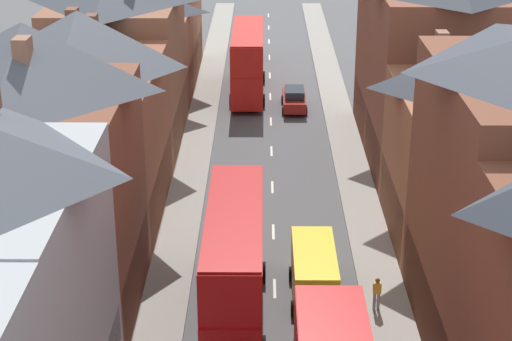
{
  "coord_description": "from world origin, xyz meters",
  "views": [
    {
      "loc": [
        -0.59,
        -11.41,
        20.88
      ],
      "look_at": [
        -0.98,
        34.81,
        1.59
      ],
      "focal_mm": 60.0,
      "sensor_mm": 36.0,
      "label": 1
    }
  ],
  "objects_px": {
    "double_decker_bus_far_approaching": "(248,61)",
    "car_parked_left_a": "(250,50)",
    "double_decker_bus_mid_street": "(234,263)",
    "car_near_silver": "(294,99)",
    "pedestrian_mid_right": "(377,292)",
    "delivery_van": "(314,272)"
  },
  "relations": [
    {
      "from": "double_decker_bus_mid_street",
      "to": "car_near_silver",
      "type": "bearing_deg",
      "value": 83.02
    },
    {
      "from": "car_parked_left_a",
      "to": "double_decker_bus_far_approaching",
      "type": "bearing_deg",
      "value": -90.05
    },
    {
      "from": "double_decker_bus_mid_street",
      "to": "pedestrian_mid_right",
      "type": "height_order",
      "value": "double_decker_bus_mid_street"
    },
    {
      "from": "double_decker_bus_far_approaching",
      "to": "car_near_silver",
      "type": "relative_size",
      "value": 2.36
    },
    {
      "from": "double_decker_bus_far_approaching",
      "to": "car_near_silver",
      "type": "bearing_deg",
      "value": -45.13
    },
    {
      "from": "car_near_silver",
      "to": "car_parked_left_a",
      "type": "bearing_deg",
      "value": 103.73
    },
    {
      "from": "double_decker_bus_mid_street",
      "to": "delivery_van",
      "type": "relative_size",
      "value": 2.08
    },
    {
      "from": "delivery_van",
      "to": "car_near_silver",
      "type": "bearing_deg",
      "value": 90.0
    },
    {
      "from": "car_near_silver",
      "to": "car_parked_left_a",
      "type": "xyz_separation_m",
      "value": [
        -3.6,
        14.73,
        -0.04
      ]
    },
    {
      "from": "double_decker_bus_mid_street",
      "to": "car_near_silver",
      "type": "height_order",
      "value": "double_decker_bus_mid_street"
    },
    {
      "from": "double_decker_bus_mid_street",
      "to": "pedestrian_mid_right",
      "type": "xyz_separation_m",
      "value": [
        6.38,
        0.59,
        -1.78
      ]
    },
    {
      "from": "car_near_silver",
      "to": "pedestrian_mid_right",
      "type": "xyz_separation_m",
      "value": [
        2.77,
        -28.89,
        0.18
      ]
    },
    {
      "from": "car_near_silver",
      "to": "delivery_van",
      "type": "height_order",
      "value": "delivery_van"
    },
    {
      "from": "car_near_silver",
      "to": "delivery_van",
      "type": "relative_size",
      "value": 0.88
    },
    {
      "from": "double_decker_bus_far_approaching",
      "to": "car_parked_left_a",
      "type": "bearing_deg",
      "value": 89.95
    },
    {
      "from": "car_near_silver",
      "to": "pedestrian_mid_right",
      "type": "distance_m",
      "value": 29.02
    },
    {
      "from": "double_decker_bus_far_approaching",
      "to": "pedestrian_mid_right",
      "type": "bearing_deg",
      "value": -78.9
    },
    {
      "from": "car_near_silver",
      "to": "car_parked_left_a",
      "type": "relative_size",
      "value": 1.09
    },
    {
      "from": "double_decker_bus_mid_street",
      "to": "double_decker_bus_far_approaching",
      "type": "xyz_separation_m",
      "value": [
        0.0,
        33.1,
        0.0
      ]
    },
    {
      "from": "delivery_van",
      "to": "pedestrian_mid_right",
      "type": "distance_m",
      "value": 3.06
    },
    {
      "from": "delivery_van",
      "to": "pedestrian_mid_right",
      "type": "height_order",
      "value": "delivery_van"
    },
    {
      "from": "pedestrian_mid_right",
      "to": "double_decker_bus_far_approaching",
      "type": "bearing_deg",
      "value": 101.1
    }
  ]
}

